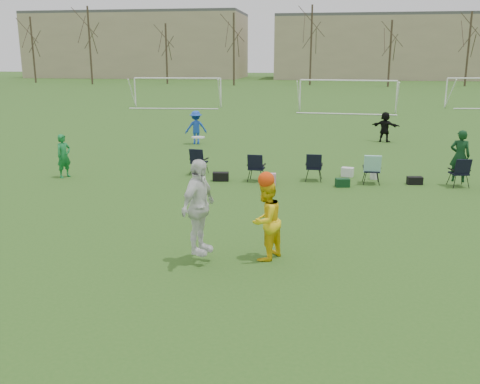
% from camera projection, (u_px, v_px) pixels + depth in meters
% --- Properties ---
extents(ground, '(260.00, 260.00, 0.00)m').
position_uv_depth(ground, '(209.00, 261.00, 11.28)').
color(ground, '#2D591C').
rests_on(ground, ground).
extents(fielder_green_near, '(0.58, 0.67, 1.55)m').
position_uv_depth(fielder_green_near, '(64.00, 156.00, 18.94)').
color(fielder_green_near, '#147432').
rests_on(fielder_green_near, ground).
extents(fielder_blue, '(1.20, 0.94, 1.63)m').
position_uv_depth(fielder_blue, '(196.00, 127.00, 26.14)').
color(fielder_blue, '#1845BA').
rests_on(fielder_blue, ground).
extents(fielder_black, '(1.47, 0.95, 1.52)m').
position_uv_depth(fielder_black, '(385.00, 127.00, 26.81)').
color(fielder_black, black).
rests_on(fielder_black, ground).
extents(center_contest, '(2.22, 1.58, 2.65)m').
position_uv_depth(center_contest, '(230.00, 212.00, 11.07)').
color(center_contest, white).
rests_on(center_contest, ground).
extents(sideline_setup, '(9.63, 2.08, 1.88)m').
position_uv_depth(sideline_setup, '(343.00, 166.00, 18.28)').
color(sideline_setup, '#0D3317').
rests_on(sideline_setup, ground).
extents(goal_left, '(7.39, 0.76, 2.46)m').
position_uv_depth(goal_left, '(177.00, 84.00, 44.86)').
color(goal_left, white).
rests_on(goal_left, ground).
extents(goal_mid, '(7.40, 0.63, 2.46)m').
position_uv_depth(goal_mid, '(348.00, 87.00, 40.84)').
color(goal_mid, white).
rests_on(goal_mid, ground).
extents(tree_line, '(110.28, 3.28, 11.40)m').
position_uv_depth(tree_line, '(312.00, 50.00, 76.85)').
color(tree_line, '#382B21').
rests_on(tree_line, ground).
extents(building_row, '(126.00, 16.00, 13.00)m').
position_uv_depth(building_row, '(351.00, 46.00, 100.68)').
color(building_row, tan).
rests_on(building_row, ground).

